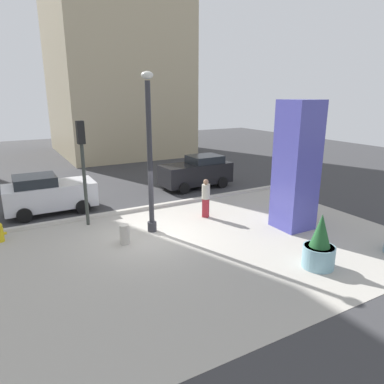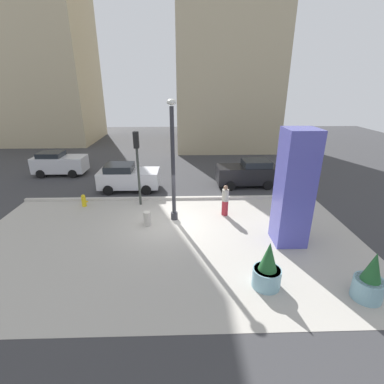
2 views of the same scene
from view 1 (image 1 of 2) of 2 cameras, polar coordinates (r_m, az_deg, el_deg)
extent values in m
plane|color=#38383A|center=(17.48, -11.87, -2.52)|extent=(60.00, 60.00, 0.00)
cube|color=#ADA89E|center=(12.26, -3.17, -10.30)|extent=(18.00, 10.00, 0.02)
cube|color=#B7B2A8|center=(16.65, -10.97, -3.10)|extent=(18.00, 0.24, 0.16)
cylinder|color=#2D2D33|center=(14.31, -6.48, -5.58)|extent=(0.36, 0.36, 0.40)
cylinder|color=#2D2D33|center=(13.56, -6.83, 5.13)|extent=(0.20, 0.20, 5.81)
ellipsoid|color=silver|center=(13.35, -7.28, 18.26)|extent=(0.44, 0.44, 0.28)
cube|color=#4C4CAD|center=(14.59, 16.55, 4.00)|extent=(1.36, 1.36, 5.14)
cylinder|color=#7AA8B7|center=(12.06, 19.77, -9.84)|extent=(1.01, 1.01, 0.73)
cylinder|color=#382819|center=(11.92, 19.93, -8.35)|extent=(0.92, 0.92, 0.04)
cone|color=#235B2D|center=(11.71, 20.18, -5.85)|extent=(0.65, 0.65, 1.07)
cylinder|color=gold|center=(15.05, -28.63, -6.11)|extent=(0.26, 0.26, 0.55)
cylinder|color=gold|center=(15.03, -28.00, -5.92)|extent=(0.12, 0.10, 0.10)
cylinder|color=#B2ADA3|center=(13.23, -10.84, -6.77)|extent=(0.36, 0.36, 0.75)
cylinder|color=#333833|center=(15.09, -16.93, 1.00)|extent=(0.14, 0.14, 3.43)
cube|color=black|center=(14.72, -17.61, 9.18)|extent=(0.28, 0.32, 0.90)
sphere|color=green|center=(14.86, -17.83, 10.26)|extent=(0.18, 0.18, 0.18)
cube|color=black|center=(20.58, 0.60, 3.04)|extent=(4.21, 1.88, 1.15)
cube|color=#1E2328|center=(20.75, 2.08, 5.35)|extent=(1.92, 1.60, 0.42)
cylinder|color=black|center=(19.34, -1.29, 0.58)|extent=(0.65, 0.24, 0.64)
cylinder|color=black|center=(20.84, -3.69, 1.67)|extent=(0.65, 0.24, 0.64)
cylinder|color=black|center=(20.69, 4.92, 1.54)|extent=(0.65, 0.24, 0.64)
cylinder|color=black|center=(22.10, 2.26, 2.51)|extent=(0.65, 0.24, 0.64)
cube|color=silver|center=(17.59, -21.94, -0.46)|extent=(3.98, 1.92, 1.08)
cube|color=#1E2328|center=(17.36, -24.13, 1.68)|extent=(1.80, 1.68, 0.44)
cylinder|color=black|center=(18.79, -18.46, -0.70)|extent=(0.64, 0.22, 0.64)
cylinder|color=black|center=(17.00, -17.26, -2.29)|extent=(0.64, 0.22, 0.64)
cylinder|color=black|center=(18.56, -25.92, -1.70)|extent=(0.64, 0.22, 0.64)
cylinder|color=black|center=(16.74, -25.51, -3.43)|extent=(0.64, 0.22, 0.64)
cube|color=maroon|center=(15.72, 2.23, -2.60)|extent=(0.34, 0.34, 0.87)
cylinder|color=#B2AD9E|center=(15.50, 2.26, 0.06)|extent=(0.51, 0.51, 0.65)
sphere|color=#8C664C|center=(15.39, 2.27, 1.65)|extent=(0.23, 0.23, 0.23)
camera|label=2|loc=(5.88, 76.33, 18.53)|focal=26.14mm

